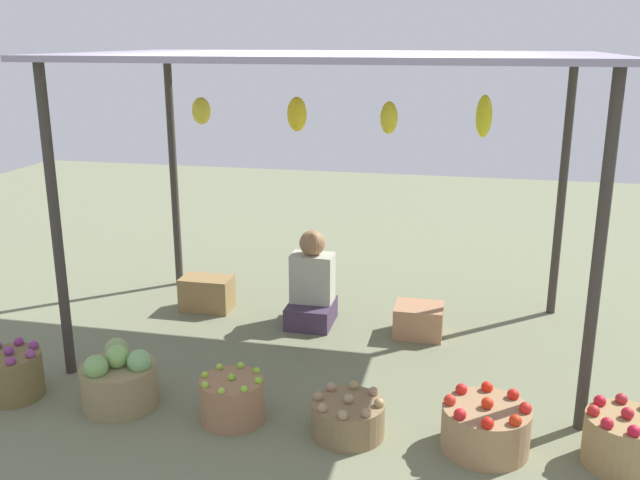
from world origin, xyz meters
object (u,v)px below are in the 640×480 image
at_px(basket_limes, 232,399).
at_px(basket_potatoes, 348,417).
at_px(basket_red_tomatoes, 486,427).
at_px(vendor_person, 312,288).
at_px(basket_cabbages, 119,380).
at_px(basket_red_apples, 624,440).
at_px(wooden_crate_near_vendor, 207,293).
at_px(basket_purple_onions, 12,374).
at_px(wooden_crate_stacked_rear, 419,320).

xyz_separation_m(basket_limes, basket_potatoes, (0.72, -0.01, -0.03)).
bearing_deg(basket_red_tomatoes, basket_potatoes, -178.80).
distance_m(vendor_person, basket_cabbages, 1.82).
bearing_deg(basket_cabbages, basket_limes, -1.02).
height_order(basket_potatoes, basket_red_apples, basket_red_apples).
relative_size(basket_cabbages, basket_red_apples, 1.12).
relative_size(basket_red_tomatoes, basket_red_apples, 1.16).
distance_m(basket_potatoes, basket_red_apples, 1.53).
bearing_deg(basket_limes, wooden_crate_near_vendor, 115.97).
relative_size(basket_purple_onions, basket_cabbages, 0.81).
bearing_deg(basket_red_apples, basket_purple_onions, -179.29).
distance_m(basket_red_tomatoes, wooden_crate_near_vendor, 2.88).
bearing_deg(wooden_crate_near_vendor, basket_limes, -64.03).
height_order(basket_purple_onions, basket_limes, basket_purple_onions).
xyz_separation_m(basket_cabbages, wooden_crate_near_vendor, (-0.06, 1.67, -0.03)).
height_order(basket_limes, basket_red_apples, basket_red_apples).
bearing_deg(wooden_crate_near_vendor, wooden_crate_stacked_rear, -4.82).
relative_size(wooden_crate_near_vendor, wooden_crate_stacked_rear, 1.15).
height_order(vendor_person, basket_red_tomatoes, vendor_person).
bearing_deg(wooden_crate_stacked_rear, basket_red_tomatoes, -71.70).
xyz_separation_m(wooden_crate_near_vendor, wooden_crate_stacked_rear, (1.83, -0.15, -0.02)).
bearing_deg(basket_red_apples, basket_limes, -179.75).
distance_m(basket_limes, basket_potatoes, 0.72).
distance_m(basket_potatoes, basket_red_tomatoes, 0.79).
bearing_deg(basket_purple_onions, vendor_person, 45.30).
bearing_deg(wooden_crate_near_vendor, basket_purple_onions, -111.30).
xyz_separation_m(vendor_person, basket_red_apples, (2.12, -1.59, -0.15)).
bearing_deg(basket_red_tomatoes, basket_cabbages, 179.71).
xyz_separation_m(basket_cabbages, basket_potatoes, (1.48, -0.03, -0.06)).
height_order(basket_limes, basket_potatoes, basket_limes).
distance_m(vendor_person, wooden_crate_near_vendor, 0.97).
bearing_deg(basket_cabbages, wooden_crate_stacked_rear, 40.71).
bearing_deg(wooden_crate_near_vendor, vendor_person, -5.14).
xyz_separation_m(basket_red_tomatoes, wooden_crate_stacked_rear, (-0.51, 1.53, -0.01)).
distance_m(basket_purple_onions, basket_red_tomatoes, 3.01).
bearing_deg(basket_red_apples, wooden_crate_stacked_rear, 129.21).
bearing_deg(basket_cabbages, basket_red_apples, -0.07).
xyz_separation_m(vendor_person, basket_red_tomatoes, (1.39, -1.60, -0.16)).
distance_m(basket_potatoes, wooden_crate_stacked_rear, 1.57).
xyz_separation_m(basket_cabbages, basket_red_apples, (3.01, -0.00, -0.02)).
bearing_deg(basket_limes, basket_cabbages, 178.98).
bearing_deg(basket_limes, vendor_person, 85.45).
bearing_deg(vendor_person, basket_red_apples, -36.88).
distance_m(basket_cabbages, basket_red_apples, 3.01).
relative_size(basket_potatoes, basket_red_tomatoes, 0.87).
height_order(vendor_person, basket_purple_onions, vendor_person).
bearing_deg(basket_red_tomatoes, basket_red_apples, 0.60).
relative_size(vendor_person, wooden_crate_near_vendor, 1.81).
height_order(basket_purple_onions, basket_red_apples, basket_purple_onions).
distance_m(basket_cabbages, basket_red_tomatoes, 2.27).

